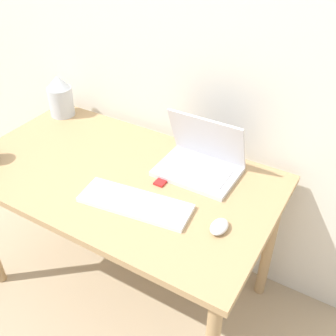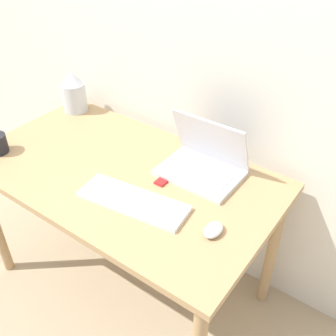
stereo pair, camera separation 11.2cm
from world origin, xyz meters
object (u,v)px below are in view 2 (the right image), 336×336
mp3_player (162,181)px  keyboard (133,201)px  vase (74,92)px  mouse (213,230)px  laptop (204,161)px

mp3_player → keyboard: bearing=-94.1°
keyboard → mp3_player: keyboard is taller
vase → mouse: bearing=-18.6°
keyboard → mp3_player: (0.01, 0.17, -0.01)m
mouse → mp3_player: (-0.32, 0.13, -0.01)m
keyboard → vase: size_ratio=2.08×
vase → mp3_player: vase is taller
keyboard → mp3_player: size_ratio=7.53×
vase → mp3_player: (0.75, -0.23, -0.10)m
keyboard → mouse: 0.33m
laptop → vase: size_ratio=1.54×
mouse → mp3_player: mouse is taller
keyboard → mouse: mouse is taller
mouse → laptop: bearing=127.4°
keyboard → vase: bearing=151.4°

